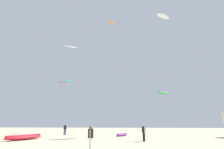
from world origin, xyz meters
TOP-DOWN VIEW (x-y plane):
  - person_foreground at (-0.61, 3.93)m, footprint 0.41×0.59m
  - person_midground at (3.91, 11.03)m, footprint 0.40×0.55m
  - person_left at (-8.13, 20.28)m, footprint 0.56×0.40m
  - kite_grounded_near at (-10.12, 11.57)m, footprint 3.35×5.07m
  - kite_grounded_mid at (1.27, 18.69)m, footprint 2.25×3.26m
  - kite_aloft_0 at (-1.12, 26.68)m, footprint 2.15×2.49m
  - kite_aloft_1 at (12.32, 41.04)m, footprint 4.31×3.27m
  - kite_aloft_2 at (-9.59, 25.10)m, footprint 2.90×2.10m
  - kite_aloft_3 at (-14.93, 36.03)m, footprint 2.48×0.77m
  - kite_aloft_5 at (10.84, 27.74)m, footprint 3.81×3.15m
  - kite_aloft_6 at (-11.31, 30.18)m, footprint 1.21×3.18m

SIDE VIEW (x-z plane):
  - kite_grounded_mid at x=1.27m, z-range -0.02..0.39m
  - kite_grounded_near at x=-10.12m, z-range -0.02..0.59m
  - person_left at x=-8.13m, z-range 0.15..1.89m
  - person_midground at x=3.91m, z-range 0.15..1.94m
  - person_foreground at x=-0.61m, z-range 0.15..1.95m
  - kite_aloft_1 at x=12.32m, z-range 9.56..10.10m
  - kite_aloft_6 at x=-11.31m, z-range 10.97..11.46m
  - kite_aloft_3 at x=-14.93m, z-range 12.06..12.51m
  - kite_aloft_2 at x=-9.59m, z-range 17.34..17.97m
  - kite_aloft_0 at x=-1.12m, z-range 23.78..24.25m
  - kite_aloft_5 at x=10.84m, z-range 25.27..25.93m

